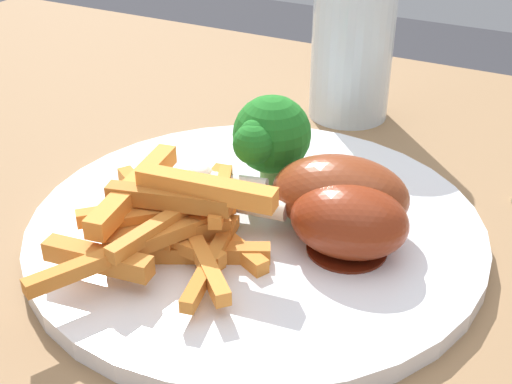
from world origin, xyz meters
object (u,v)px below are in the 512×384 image
chicken_drumstick_far (333,194)px  water_glass (353,40)px  broccoli_floret_front (268,137)px  dining_table (324,344)px  carrot_fries_pile (171,221)px  chicken_drumstick_near (339,219)px  dinner_plate (256,227)px

chicken_drumstick_far → water_glass: water_glass is taller
broccoli_floret_front → chicken_drumstick_far: bearing=-20.9°
broccoli_floret_front → chicken_drumstick_far: 0.06m
dining_table → water_glass: 0.25m
broccoli_floret_front → chicken_drumstick_far: (0.05, -0.02, -0.02)m
broccoli_floret_front → water_glass: bearing=92.4°
dining_table → water_glass: size_ratio=9.14×
broccoli_floret_front → carrot_fries_pile: 0.09m
chicken_drumstick_near → dinner_plate: bearing=174.7°
carrot_fries_pile → water_glass: 0.26m
broccoli_floret_front → chicken_drumstick_near: (0.07, -0.04, -0.02)m
dining_table → chicken_drumstick_near: size_ratio=9.52×
carrot_fries_pile → water_glass: size_ratio=1.24×
chicken_drumstick_near → water_glass: 0.23m
chicken_drumstick_near → broccoli_floret_front: bearing=148.5°
carrot_fries_pile → chicken_drumstick_near: bearing=27.4°
broccoli_floret_front → water_glass: (-0.01, 0.17, 0.02)m
dinner_plate → water_glass: bearing=94.9°
carrot_fries_pile → chicken_drumstick_far: carrot_fries_pile is taller
chicken_drumstick_near → water_glass: size_ratio=0.96×
carrot_fries_pile → chicken_drumstick_near: 0.10m
dinner_plate → broccoli_floret_front: broccoli_floret_front is taller
broccoli_floret_front → chicken_drumstick_near: 0.08m
carrot_fries_pile → chicken_drumstick_near: size_ratio=1.29×
dining_table → water_glass: water_glass is taller
dining_table → chicken_drumstick_far: (0.01, -0.03, 0.15)m
broccoli_floret_front → carrot_fries_pile: (-0.02, -0.09, -0.02)m
dining_table → chicken_drumstick_near: bearing=-65.2°
broccoli_floret_front → dinner_plate: bearing=-73.6°
broccoli_floret_front → chicken_drumstick_near: bearing=-31.5°
dining_table → chicken_drumstick_near: (0.02, -0.05, 0.14)m
dining_table → dinner_plate: dinner_plate is taller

